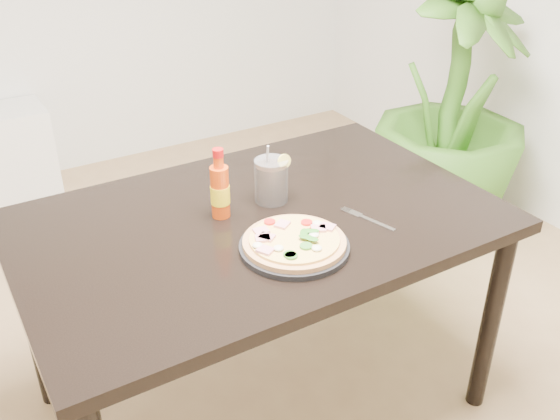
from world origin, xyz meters
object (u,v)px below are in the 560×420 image
dining_table (260,240)px  hot_sauce_bottle (220,190)px  cola_cup (271,181)px  fork (366,218)px  pizza (294,241)px  houseplant (454,102)px  plate (294,247)px

dining_table → hot_sauce_bottle: bearing=146.8°
dining_table → cola_cup: 0.18m
hot_sauce_bottle → fork: (0.35, -0.24, -0.08)m
pizza → hot_sauce_bottle: 0.29m
pizza → hot_sauce_bottle: (-0.09, 0.27, 0.06)m
fork → houseplant: 1.39m
plate → hot_sauce_bottle: size_ratio=1.40×
cola_cup → houseplant: 1.43m
hot_sauce_bottle → houseplant: bearing=20.0°
cola_cup → houseplant: (1.32, 0.54, -0.15)m
plate → cola_cup: cola_cup is taller
cola_cup → fork: (0.18, -0.24, -0.06)m
hot_sauce_bottle → plate: bearing=-71.7°
dining_table → plate: (-0.01, -0.20, 0.09)m
fork → cola_cup: bearing=110.3°
hot_sauce_bottle → houseplant: size_ratio=0.16×
dining_table → houseplant: bearing=23.3°
pizza → fork: (0.27, 0.03, -0.02)m
dining_table → houseplant: houseplant is taller
dining_table → houseplant: 1.53m
dining_table → plate: plate is taller
pizza → cola_cup: 0.29m
fork → houseplant: (1.14, 0.78, -0.09)m
dining_table → cola_cup: (0.08, 0.07, 0.15)m
pizza → hot_sauce_bottle: bearing=108.3°
cola_cup → hot_sauce_bottle: bearing=-177.6°
houseplant → dining_table: bearing=-156.7°
pizza → fork: pizza is taller
cola_cup → fork: cola_cup is taller
hot_sauce_bottle → cola_cup: hot_sauce_bottle is taller
plate → cola_cup: bearing=72.1°
cola_cup → fork: bearing=-54.0°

